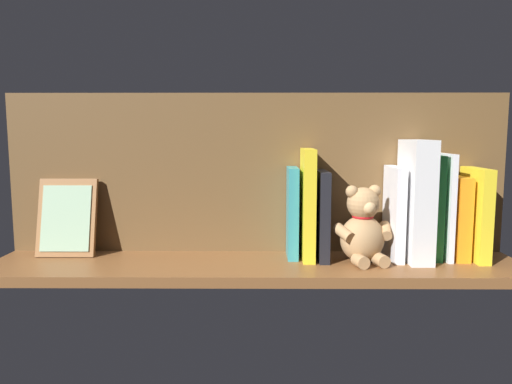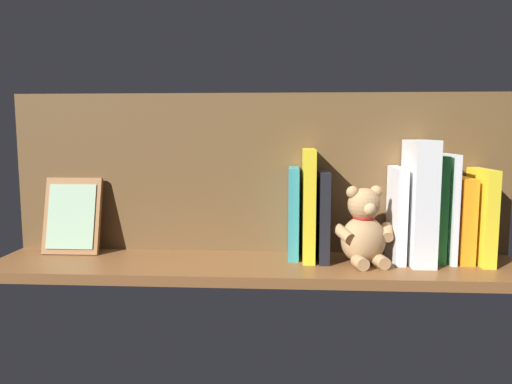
% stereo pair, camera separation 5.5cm
% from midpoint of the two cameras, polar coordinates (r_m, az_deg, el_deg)
% --- Properties ---
extents(ground_plane, '(1.15, 0.24, 0.02)m').
position_cam_midpoint_polar(ground_plane, '(1.08, -1.48, -8.68)').
color(ground_plane, brown).
extents(shelf_back_panel, '(1.15, 0.02, 0.37)m').
position_cam_midpoint_polar(shelf_back_panel, '(1.14, -1.34, 2.20)').
color(shelf_back_panel, brown).
rests_on(shelf_back_panel, ground_plane).
extents(book_0, '(0.03, 0.12, 0.20)m').
position_cam_midpoint_polar(book_0, '(1.17, 23.04, -2.38)').
color(book_0, yellow).
rests_on(book_0, ground_plane).
extents(book_1, '(0.03, 0.10, 0.18)m').
position_cam_midpoint_polar(book_1, '(1.17, 21.17, -2.81)').
color(book_1, orange).
rests_on(book_1, ground_plane).
extents(book_2, '(0.01, 0.11, 0.23)m').
position_cam_midpoint_polar(book_2, '(1.15, 19.88, -1.59)').
color(book_2, silver).
rests_on(book_2, ground_plane).
extents(book_3, '(0.02, 0.10, 0.23)m').
position_cam_midpoint_polar(book_3, '(1.15, 18.64, -1.67)').
color(book_3, green).
rests_on(book_3, ground_plane).
extents(dictionary_thick_white, '(0.05, 0.13, 0.26)m').
position_cam_midpoint_polar(dictionary_thick_white, '(1.11, 16.85, -0.97)').
color(dictionary_thick_white, silver).
rests_on(dictionary_thick_white, ground_plane).
extents(book_4, '(0.02, 0.12, 0.21)m').
position_cam_midpoint_polar(book_4, '(1.12, 14.47, -2.39)').
color(book_4, silver).
rests_on(book_4, ground_plane).
extents(teddy_bear, '(0.13, 0.12, 0.17)m').
position_cam_midpoint_polar(teddy_bear, '(1.08, 10.96, -4.21)').
color(teddy_bear, tan).
rests_on(teddy_bear, ground_plane).
extents(book_5, '(0.02, 0.12, 0.20)m').
position_cam_midpoint_polar(book_5, '(1.09, 6.31, -2.70)').
color(book_5, black).
rests_on(book_5, ground_plane).
extents(book_6, '(0.03, 0.11, 0.25)m').
position_cam_midpoint_polar(book_6, '(1.08, 4.61, -1.42)').
color(book_6, yellow).
rests_on(book_6, ground_plane).
extents(book_7, '(0.02, 0.09, 0.20)m').
position_cam_midpoint_polar(book_7, '(1.10, 2.84, -2.42)').
color(book_7, teal).
rests_on(book_7, ground_plane).
extents(picture_frame_leaning, '(0.13, 0.06, 0.18)m').
position_cam_midpoint_polar(picture_frame_leaning, '(1.21, -22.45, -2.80)').
color(picture_frame_leaning, brown).
rests_on(picture_frame_leaning, ground_plane).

